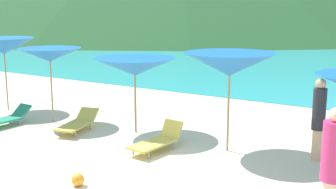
# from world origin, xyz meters

# --- Properties ---
(ground_plane) EXTENTS (50.00, 100.00, 0.30)m
(ground_plane) POSITION_xyz_m (0.00, 10.00, -0.15)
(ground_plane) COLOR beige
(umbrella_0) EXTENTS (2.14, 2.14, 2.41)m
(umbrella_0) POSITION_xyz_m (-6.87, 2.54, 2.15)
(umbrella_0) COLOR #9E7F59
(umbrella_0) RESTS_ON ground_plane
(umbrella_1) EXTENTS (2.02, 2.02, 2.23)m
(umbrella_1) POSITION_xyz_m (-4.40, 2.20, 2.03)
(umbrella_1) COLOR #9E7F59
(umbrella_1) RESTS_ON ground_plane
(umbrella_2) EXTENTS (2.44, 2.44, 2.07)m
(umbrella_2) POSITION_xyz_m (-1.62, 2.62, 1.83)
(umbrella_2) COLOR #9E7F59
(umbrella_2) RESTS_ON ground_plane
(umbrella_3) EXTENTS (2.36, 2.36, 2.38)m
(umbrella_3) POSITION_xyz_m (1.19, 2.50, 2.10)
(umbrella_3) COLOR #9E7F59
(umbrella_3) RESTS_ON ground_plane
(lounge_chair_3) EXTENTS (0.73, 1.57, 0.63)m
(lounge_chair_3) POSITION_xyz_m (-0.24, 1.63, 0.26)
(lounge_chair_3) COLOR #D8BF4C
(lounge_chair_3) RESTS_ON ground_plane
(lounge_chair_4) EXTENTS (0.97, 1.72, 0.51)m
(lounge_chair_4) POSITION_xyz_m (-3.07, 1.87, 0.25)
(lounge_chair_4) COLOR #D8BF4C
(lounge_chair_4) RESTS_ON ground_plane
(lounge_chair_5) EXTENTS (0.60, 1.50, 0.52)m
(lounge_chair_5) POSITION_xyz_m (-5.23, 1.21, 0.23)
(lounge_chair_5) COLOR #268C66
(lounge_chair_5) RESTS_ON ground_plane
(beachgoer_1) EXTENTS (0.30, 0.30, 1.88)m
(beachgoer_1) POSITION_xyz_m (3.18, 2.95, 1.02)
(beachgoer_1) COLOR #DBAA84
(beachgoer_1) RESTS_ON ground_plane
(beachgoer_2) EXTENTS (0.38, 0.38, 1.92)m
(beachgoer_2) POSITION_xyz_m (4.12, 0.01, 1.01)
(beachgoer_2) COLOR beige
(beachgoer_2) RESTS_ON ground_plane
(beach_ball) EXTENTS (0.26, 0.26, 0.26)m
(beach_ball) POSITION_xyz_m (-0.36, -1.01, 0.13)
(beach_ball) COLOR orange
(beach_ball) RESTS_ON ground_plane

